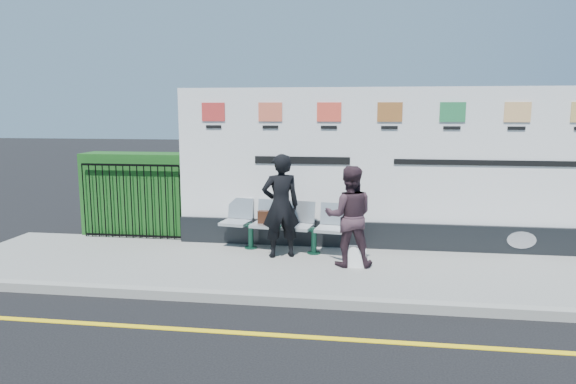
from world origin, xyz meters
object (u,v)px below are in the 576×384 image
(bench, at_px, (282,238))
(woman_left, at_px, (281,206))
(billboard, at_px, (387,180))
(woman_right, at_px, (349,216))

(bench, xyz_separation_m, woman_left, (0.04, -0.37, 0.67))
(billboard, xyz_separation_m, woman_left, (-1.88, -0.88, -0.38))
(billboard, distance_m, woman_left, 2.11)
(billboard, relative_size, woman_right, 4.75)
(billboard, distance_m, bench, 2.25)
(bench, distance_m, woman_left, 0.77)
(bench, height_order, woman_left, woman_left)
(billboard, bearing_deg, woman_right, -118.53)
(woman_left, height_order, woman_right, woman_left)
(woman_left, relative_size, woman_right, 1.09)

